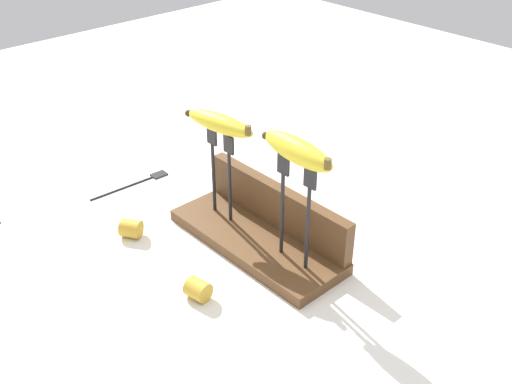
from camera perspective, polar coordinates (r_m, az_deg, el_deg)
The scene contains 10 objects.
ground_plane at distance 1.20m, azimuth 0.00°, elevation -5.01°, with size 3.00×3.00×0.00m, color white.
wooden_board at distance 1.20m, azimuth 0.00°, elevation -4.56°, with size 0.37×0.14×0.02m, color brown.
board_backstop at distance 1.20m, azimuth 2.07°, elevation -1.29°, with size 0.37×0.02×0.09m, color brown.
fork_stand_left at distance 1.19m, azimuth -3.47°, elevation 2.31°, with size 0.08×0.01×0.19m.
fork_stand_right at distance 1.06m, azimuth 3.51°, elevation -1.22°, with size 0.09×0.01×0.20m.
banana_raised_left at distance 1.15m, azimuth -3.62°, elevation 6.40°, with size 0.16×0.06×0.04m.
banana_raised_right at distance 1.01m, azimuth 3.70°, elevation 3.80°, with size 0.16×0.05×0.04m.
fork_fallen_near at distance 1.43m, azimuth -10.88°, elevation 1.00°, with size 0.03×0.20×0.01m.
banana_chunk_near at distance 1.24m, azimuth -11.66°, elevation -3.36°, with size 0.05×0.05×0.04m.
banana_chunk_far at distance 1.08m, azimuth -5.49°, elevation -9.04°, with size 0.05×0.04×0.04m.
Camera 1 is at (0.71, -0.65, 0.72)m, focal length 42.74 mm.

